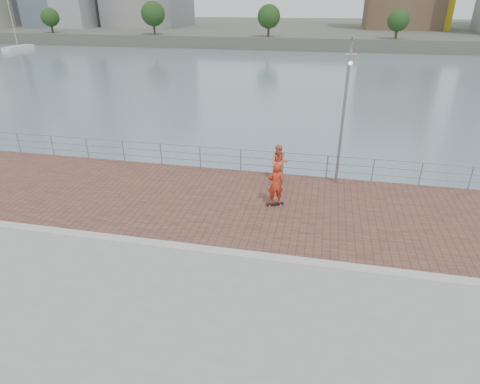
% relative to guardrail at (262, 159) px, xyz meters
% --- Properties ---
extents(water, '(400.00, 400.00, 0.00)m').
position_rel_guardrail_xyz_m(water, '(-0.00, -7.00, -2.69)').
color(water, slate).
rests_on(water, ground).
extents(brick_lane, '(40.00, 6.80, 0.02)m').
position_rel_guardrail_xyz_m(brick_lane, '(-0.00, -3.40, -0.68)').
color(brick_lane, brown).
rests_on(brick_lane, seawall).
extents(curb, '(40.00, 0.40, 0.06)m').
position_rel_guardrail_xyz_m(curb, '(-0.00, -7.00, -0.66)').
color(curb, '#B7B5AD').
rests_on(curb, seawall).
extents(far_shore, '(320.00, 95.00, 2.50)m').
position_rel_guardrail_xyz_m(far_shore, '(-0.00, 115.50, -1.44)').
color(far_shore, '#4C5142').
rests_on(far_shore, ground).
extents(guardrail, '(39.06, 0.06, 1.13)m').
position_rel_guardrail_xyz_m(guardrail, '(0.00, 0.00, 0.00)').
color(guardrail, '#8C9EA8').
rests_on(guardrail, brick_lane).
extents(street_lamp, '(0.44, 1.28, 6.05)m').
position_rel_guardrail_xyz_m(street_lamp, '(3.52, -0.94, 3.60)').
color(street_lamp, slate).
rests_on(street_lamp, brick_lane).
extents(skateboard, '(0.74, 0.44, 0.08)m').
position_rel_guardrail_xyz_m(skateboard, '(1.09, -3.32, -0.61)').
color(skateboard, black).
rests_on(skateboard, brick_lane).
extents(skateboarder, '(0.74, 0.62, 1.74)m').
position_rel_guardrail_xyz_m(skateboarder, '(1.09, -3.32, 0.28)').
color(skateboarder, red).
rests_on(skateboarder, skateboard).
extents(bystander, '(0.86, 0.70, 1.67)m').
position_rel_guardrail_xyz_m(bystander, '(0.91, -0.71, 0.16)').
color(bystander, '#F06546').
rests_on(bystander, brick_lane).
extents(shoreline_trees, '(169.38, 5.05, 6.73)m').
position_rel_guardrail_xyz_m(shoreline_trees, '(19.56, 70.00, 3.55)').
color(shoreline_trees, '#473323').
rests_on(shoreline_trees, far_shore).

